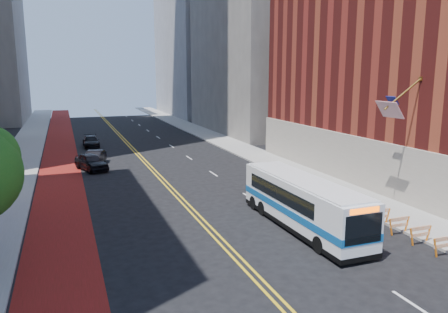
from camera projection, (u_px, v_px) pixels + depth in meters
name	position (u px, v px, depth m)	size (l,w,h in m)	color
ground	(279.00, 301.00, 17.16)	(160.00, 160.00, 0.00)	black
sidewalk_left	(16.00, 169.00, 40.73)	(4.00, 140.00, 0.15)	gray
sidewalk_right	(251.00, 153.00, 48.88)	(4.00, 140.00, 0.15)	gray
bus_lane_paint	(60.00, 166.00, 42.07)	(3.60, 140.00, 0.01)	#5F160D
center_line_inner	(142.00, 161.00, 44.76)	(0.14, 140.00, 0.01)	gold
center_line_outer	(146.00, 161.00, 44.88)	(0.14, 140.00, 0.01)	gold
lane_dashes	(172.00, 146.00, 53.82)	(0.14, 98.20, 0.01)	silver
construction_barriers	(409.00, 228.00, 23.45)	(1.42, 10.91, 1.00)	orange
transit_bus	(301.00, 202.00, 25.11)	(2.50, 10.78, 2.96)	white
car_a	(91.00, 162.00, 40.39)	(1.83, 4.56, 1.55)	black
car_b	(95.00, 158.00, 42.69)	(1.47, 4.23, 1.39)	black
car_c	(91.00, 142.00, 53.22)	(1.85, 4.56, 1.32)	black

